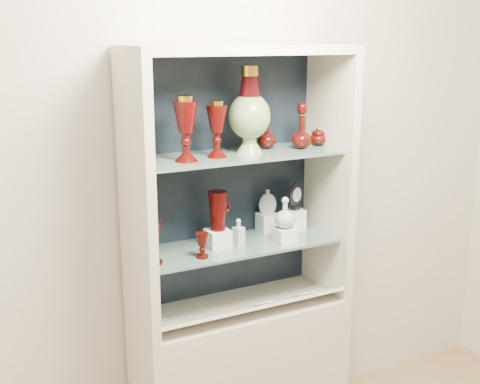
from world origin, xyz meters
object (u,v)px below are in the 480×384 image
enamel_urn (250,110)px  ruby_goblet_small (202,245)px  lidded_bowl (318,136)px  cameo_medallion (296,196)px  ruby_pitcher (218,211)px  ruby_decanter_b (267,127)px  clear_square_bottle (238,232)px  ruby_goblet_tall (153,243)px  clear_round_decanter (285,213)px  flat_flask (268,201)px  pedestal_lamp_right (217,129)px  cobalt_goblet (145,238)px  ruby_decanter_a (302,123)px  pedestal_lamp_left (186,129)px

enamel_urn → ruby_goblet_small: size_ratio=3.47×
lidded_bowl → cameo_medallion: (-0.09, 0.05, -0.30)m
lidded_bowl → ruby_pitcher: bearing=-178.4°
ruby_decanter_b → clear_square_bottle: (-0.19, -0.08, -0.45)m
ruby_goblet_tall → clear_square_bottle: ruby_goblet_tall is taller
clear_round_decanter → ruby_pitcher: bearing=163.4°
flat_flask → ruby_decanter_b: bearing=-111.2°
pedestal_lamp_right → clear_square_bottle: size_ratio=1.89×
clear_square_bottle → lidded_bowl: bearing=5.6°
enamel_urn → clear_round_decanter: enamel_urn is taller
pedestal_lamp_right → ruby_goblet_small: bearing=-147.0°
pedestal_lamp_right → enamel_urn: size_ratio=0.63×
cobalt_goblet → cameo_medallion: cameo_medallion is taller
ruby_decanter_b → cameo_medallion: bearing=2.8°
pedestal_lamp_right → enamel_urn: (0.17, 0.02, 0.07)m
clear_round_decanter → lidded_bowl: bearing=23.3°
ruby_goblet_small → ruby_goblet_tall: bearing=172.9°
pedestal_lamp_right → flat_flask: pedestal_lamp_right is taller
cameo_medallion → ruby_decanter_b: bearing=157.8°
ruby_decanter_a → cameo_medallion: 0.38m
flat_flask → cameo_medallion: cameo_medallion is taller
ruby_decanter_a → pedestal_lamp_right: bearing=-179.4°
lidded_bowl → clear_square_bottle: size_ratio=0.71×
pedestal_lamp_right → cameo_medallion: bearing=11.0°
lidded_bowl → flat_flask: lidded_bowl is taller
clear_square_bottle → ruby_goblet_tall: bearing=-174.4°
ruby_pitcher → pedestal_lamp_left: bearing=-177.7°
cobalt_goblet → cameo_medallion: size_ratio=1.28×
ruby_goblet_tall → ruby_pitcher: bearing=12.0°
ruby_goblet_small → clear_round_decanter: size_ratio=0.78×
ruby_goblet_tall → flat_flask: 0.67m
ruby_decanter_a → cobalt_goblet: size_ratio=1.35×
ruby_goblet_small → flat_flask: bearing=24.1°
cobalt_goblet → pedestal_lamp_right: bearing=-6.6°
pedestal_lamp_right → cobalt_goblet: pedestal_lamp_right is taller
ruby_goblet_small → cobalt_goblet: bearing=154.4°
enamel_urn → clear_square_bottle: (-0.07, -0.02, -0.55)m
flat_flask → clear_round_decanter: bearing=-79.4°
ruby_pitcher → cobalt_goblet: bearing=163.2°
ruby_decanter_b → cobalt_goblet: 0.76m
ruby_decanter_b → ruby_pitcher: bearing=-169.1°
clear_round_decanter → cameo_medallion: bearing=44.6°
ruby_decanter_b → ruby_decanter_a: bearing=-29.3°
pedestal_lamp_right → ruby_decanter_b: 0.31m
clear_square_bottle → cameo_medallion: 0.39m
cobalt_goblet → clear_square_bottle: bearing=-5.1°
pedestal_lamp_right → clear_round_decanter: pedestal_lamp_right is taller
pedestal_lamp_left → lidded_bowl: size_ratio=2.98×
ruby_decanter_b → ruby_pitcher: 0.45m
ruby_decanter_b → cobalt_goblet: bearing=-175.9°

